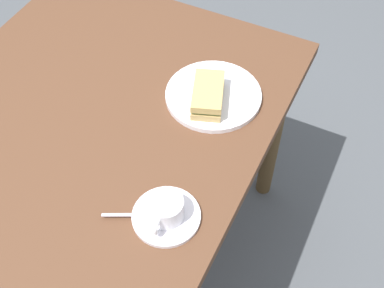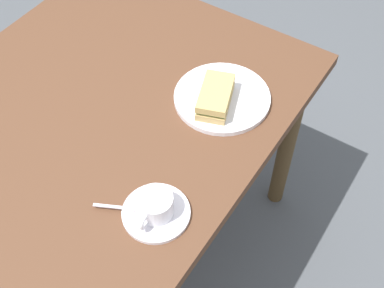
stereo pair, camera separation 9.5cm
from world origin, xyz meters
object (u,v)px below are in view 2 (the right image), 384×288
sandwich_front (215,97)px  spoon (122,208)px  coffee_cup (155,205)px  sandwich_plate (222,98)px  coffee_saucer (156,213)px  dining_table (100,134)px

sandwich_front → spoon: size_ratio=1.68×
coffee_cup → sandwich_plate: bearing=-171.2°
sandwich_plate → coffee_cup: size_ratio=2.43×
coffee_saucer → spoon: 0.07m
dining_table → sandwich_front: (-0.18, 0.25, 0.13)m
dining_table → spoon: 0.32m
sandwich_front → coffee_cup: coffee_cup is taller
dining_table → coffee_saucer: coffee_saucer is taller
sandwich_front → spoon: bearing=-1.1°
sandwich_plate → coffee_saucer: sandwich_plate is taller
dining_table → coffee_saucer: size_ratio=7.22×
dining_table → coffee_saucer: (0.16, 0.31, 0.09)m
coffee_saucer → dining_table: bearing=-117.2°
dining_table → coffee_saucer: 0.36m
coffee_saucer → coffee_cup: bearing=6.6°
sandwich_front → coffee_saucer: sandwich_front is taller
sandwich_front → coffee_cup: (0.34, 0.06, 0.00)m
dining_table → sandwich_plate: sandwich_plate is taller
coffee_cup → coffee_saucer: bearing=-173.4°
sandwich_plate → coffee_cup: 0.38m
coffee_cup → spoon: coffee_cup is taller
coffee_saucer → spoon: bearing=-63.6°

